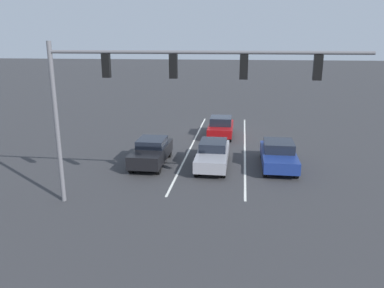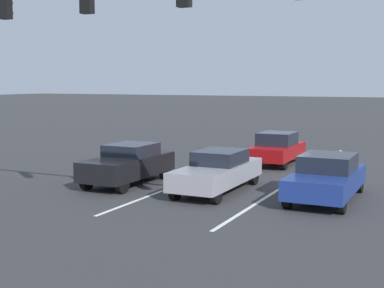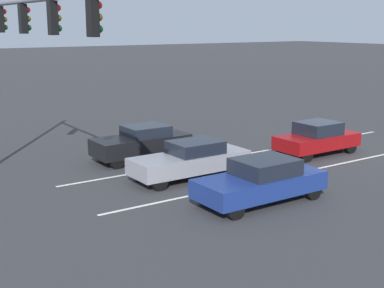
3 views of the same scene
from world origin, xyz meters
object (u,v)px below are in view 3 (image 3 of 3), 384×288
Objects in this scene: car_black_rightlane_front at (142,142)px; car_gray_midlane_front at (191,159)px; car_maroon_midlane_second at (317,138)px; car_navy_leftlane_front at (261,180)px; traffic_signal_gantry at (18,39)px.

car_gray_midlane_front is at bearing -177.09° from car_black_rightlane_front.
car_navy_leftlane_front is at bearing 118.98° from car_maroon_midlane_second.
traffic_signal_gantry is at bearing 81.29° from car_maroon_midlane_second.
car_maroon_midlane_second is 13.77m from traffic_signal_gantry.
car_gray_midlane_front is 3.76m from car_navy_leftlane_front.
car_navy_leftlane_front is 1.13× the size of car_maroon_midlane_second.
car_gray_midlane_front is 7.00m from car_maroon_midlane_second.
car_maroon_midlane_second is at bearing -116.88° from car_black_rightlane_front.
car_black_rightlane_front reaches higher than car_gray_midlane_front.
car_gray_midlane_front is (-3.60, -0.18, -0.04)m from car_black_rightlane_front.
car_black_rightlane_front is at bearing 3.95° from car_navy_leftlane_front.
car_black_rightlane_front reaches higher than car_navy_leftlane_front.
car_black_rightlane_front is 0.34× the size of traffic_signal_gantry.
traffic_signal_gantry is (1.92, 5.80, 4.67)m from car_gray_midlane_front.
car_maroon_midlane_second is at bearing -90.37° from car_gray_midlane_front.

